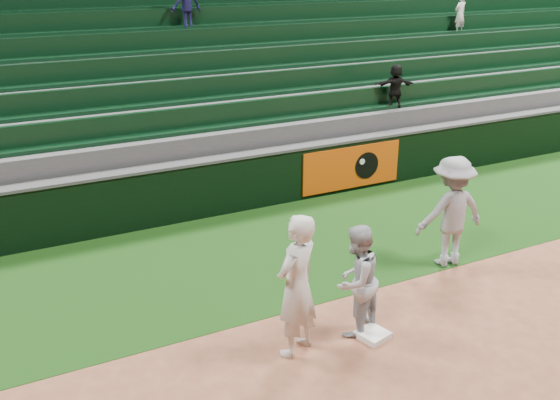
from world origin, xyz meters
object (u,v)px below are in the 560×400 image
(first_baseman, at_px, (297,286))
(base_coach, at_px, (451,212))
(baserunner, at_px, (356,281))
(first_base, at_px, (373,335))

(first_baseman, xyz_separation_m, base_coach, (3.69, 1.14, -0.02))
(baserunner, xyz_separation_m, base_coach, (2.70, 1.09, 0.17))
(first_base, distance_m, base_coach, 3.04)
(first_base, bearing_deg, first_baseman, 169.22)
(first_base, distance_m, first_baseman, 1.53)
(baserunner, distance_m, base_coach, 2.92)
(first_base, xyz_separation_m, base_coach, (2.54, 1.36, 0.96))
(first_base, bearing_deg, base_coach, 28.11)
(first_baseman, bearing_deg, base_coach, 170.82)
(first_baseman, bearing_deg, baserunner, 156.42)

